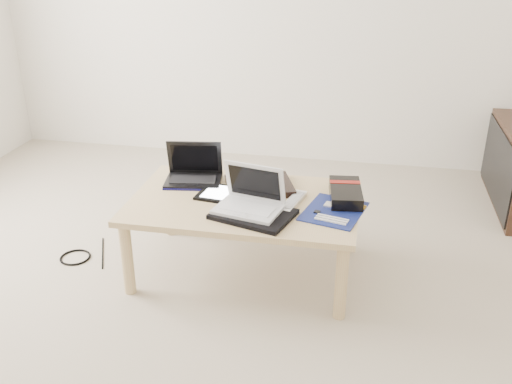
% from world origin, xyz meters
% --- Properties ---
extents(ground, '(4.00, 4.00, 0.00)m').
position_xyz_m(ground, '(0.00, 0.00, 0.00)').
color(ground, '#AC9E8B').
rests_on(ground, ground).
extents(coffee_table, '(1.10, 0.70, 0.40)m').
position_xyz_m(coffee_table, '(0.19, 0.36, 0.35)').
color(coffee_table, tan).
rests_on(coffee_table, ground).
extents(book, '(0.40, 0.37, 0.03)m').
position_xyz_m(book, '(0.24, 0.50, 0.42)').
color(book, black).
rests_on(book, coffee_table).
extents(netbook, '(0.31, 0.25, 0.21)m').
position_xyz_m(netbook, '(-0.11, 0.53, 0.44)').
color(netbook, black).
rests_on(netbook, coffee_table).
extents(tablet, '(0.29, 0.23, 0.01)m').
position_xyz_m(tablet, '(0.09, 0.38, 0.41)').
color(tablet, black).
rests_on(tablet, coffee_table).
extents(remote, '(0.11, 0.25, 0.02)m').
position_xyz_m(remote, '(0.43, 0.36, 0.41)').
color(remote, silver).
rests_on(remote, coffee_table).
extents(neoprene_sleeve, '(0.41, 0.34, 0.02)m').
position_xyz_m(neoprene_sleeve, '(0.27, 0.19, 0.41)').
color(neoprene_sleeve, black).
rests_on(neoprene_sleeve, coffee_table).
extents(white_laptop, '(0.33, 0.27, 0.21)m').
position_xyz_m(white_laptop, '(0.25, 0.23, 0.46)').
color(white_laptop, silver).
rests_on(white_laptop, neoprene_sleeve).
extents(motherboard, '(0.32, 0.37, 0.01)m').
position_xyz_m(motherboard, '(0.63, 0.31, 0.40)').
color(motherboard, '#0B0F4A').
rests_on(motherboard, coffee_table).
extents(gpu_box, '(0.18, 0.31, 0.07)m').
position_xyz_m(gpu_box, '(0.67, 0.46, 0.43)').
color(gpu_box, black).
rests_on(gpu_box, coffee_table).
extents(cable_coil, '(0.11, 0.11, 0.01)m').
position_xyz_m(cable_coil, '(0.07, 0.37, 0.41)').
color(cable_coil, black).
rests_on(cable_coil, coffee_table).
extents(floor_cable_coil, '(0.16, 0.16, 0.01)m').
position_xyz_m(floor_cable_coil, '(-0.72, 0.29, 0.01)').
color(floor_cable_coil, black).
rests_on(floor_cable_coil, ground).
extents(floor_cable_trail, '(0.14, 0.30, 0.01)m').
position_xyz_m(floor_cable_trail, '(-0.60, 0.37, 0.00)').
color(floor_cable_trail, black).
rests_on(floor_cable_trail, ground).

